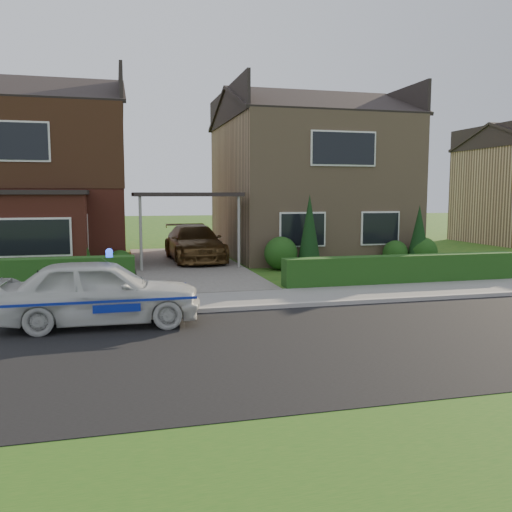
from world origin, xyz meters
name	(u,v)px	position (x,y,z in m)	size (l,w,h in m)	color
ground	(264,347)	(0.00, 0.00, 0.00)	(120.00, 120.00, 0.00)	#225316
road	(264,347)	(0.00, 0.00, 0.00)	(60.00, 6.00, 0.02)	black
kerb	(229,309)	(0.00, 3.05, 0.06)	(60.00, 0.16, 0.12)	#9E9993
sidewalk	(221,301)	(0.00, 4.10, 0.05)	(60.00, 2.00, 0.10)	slate
grass_verge	(411,500)	(0.00, -5.00, 0.00)	(60.00, 4.00, 0.01)	#225316
driveway	(186,265)	(0.00, 11.00, 0.06)	(3.80, 12.00, 0.12)	#666059
house_left	(28,166)	(-5.78, 13.90, 3.81)	(7.50, 9.53, 7.25)	brown
house_right	(307,173)	(5.80, 13.99, 3.66)	(7.50, 8.06, 7.25)	#9B7D5F
carport_link	(185,196)	(0.00, 10.95, 2.66)	(3.80, 3.00, 2.77)	black
hedge_right	(403,285)	(5.80, 5.35, 0.00)	(7.50, 0.55, 0.80)	#133812
shrub_left_mid	(69,258)	(-4.00, 9.30, 0.66)	(1.32, 1.32, 1.32)	#133812
shrub_left_near	(120,262)	(-2.40, 9.60, 0.42)	(0.84, 0.84, 0.84)	#133812
shrub_right_near	(281,253)	(3.20, 9.40, 0.60)	(1.20, 1.20, 1.20)	#133812
shrub_right_mid	(395,253)	(7.80, 9.50, 0.48)	(0.96, 0.96, 0.96)	#133812
shrub_right_far	(423,251)	(8.80, 9.20, 0.54)	(1.08, 1.08, 1.08)	#133812
conifer_a	(309,234)	(4.20, 9.20, 1.30)	(0.90, 0.90, 2.60)	black
conifer_b	(419,237)	(8.60, 9.20, 1.10)	(0.90, 0.90, 2.20)	black
police_car	(100,292)	(-2.84, 2.40, 0.70)	(3.76, 4.14, 1.56)	silver
driveway_car	(194,243)	(0.45, 12.02, 0.81)	(1.93, 4.75, 1.38)	brown
potted_plant_a	(68,282)	(-3.78, 6.00, 0.39)	(0.41, 0.28, 0.79)	gray
potted_plant_b	(117,281)	(-2.50, 6.00, 0.35)	(0.39, 0.31, 0.71)	gray
potted_plant_c	(117,277)	(-2.50, 6.54, 0.37)	(0.42, 0.42, 0.75)	gray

